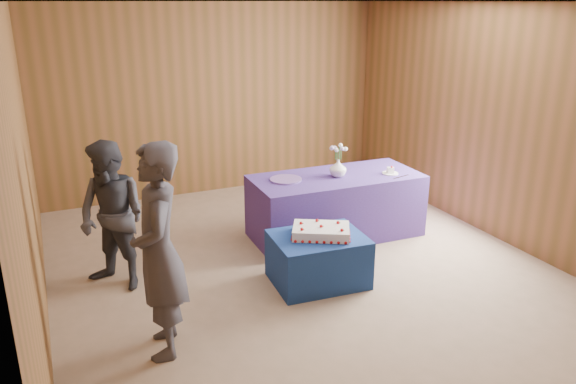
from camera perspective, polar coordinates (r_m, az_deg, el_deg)
ground at (r=5.97m, az=1.70°, el=-8.10°), size 6.00×6.00×0.00m
room_shell at (r=5.40m, az=1.88°, el=9.22°), size 5.04×6.04×2.72m
cake_table at (r=5.67m, az=3.07°, el=-6.83°), size 0.95×0.76×0.50m
serving_table at (r=6.75m, az=4.85°, el=-1.39°), size 2.02×0.96×0.75m
sheet_cake at (r=5.55m, az=3.38°, el=-4.00°), size 0.69×0.62×0.13m
vase at (r=6.58m, az=5.09°, el=2.45°), size 0.26×0.26×0.21m
flower_spray at (r=6.52m, az=5.16°, el=4.49°), size 0.22×0.22×0.17m
platter at (r=6.44m, az=-0.22°, el=1.28°), size 0.42×0.42×0.02m
plate at (r=6.80m, az=10.34°, el=1.89°), size 0.23×0.23×0.01m
cake_slice at (r=6.79m, az=10.36°, el=2.22°), size 0.10×0.09×0.09m
knife at (r=6.70m, az=11.43°, el=1.53°), size 0.26×0.08×0.00m
guest_left at (r=4.46m, az=-12.99°, el=-5.94°), size 0.52×0.70×1.74m
guest_right at (r=5.64m, az=-17.41°, el=-2.43°), size 0.89×0.91×1.48m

